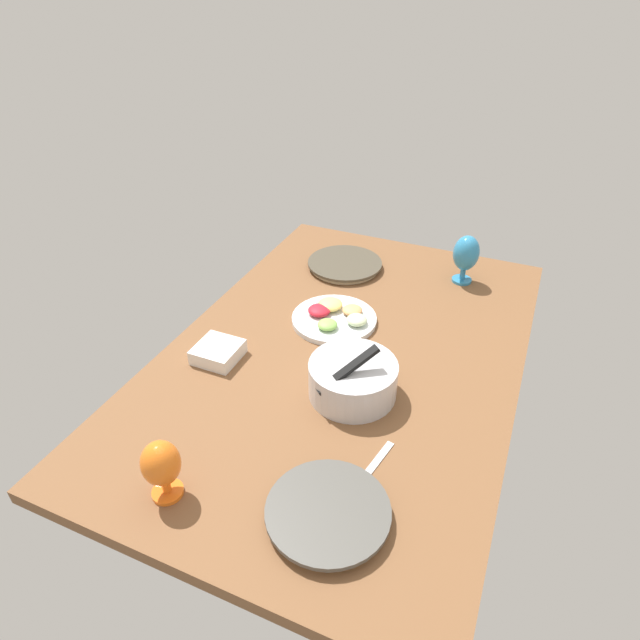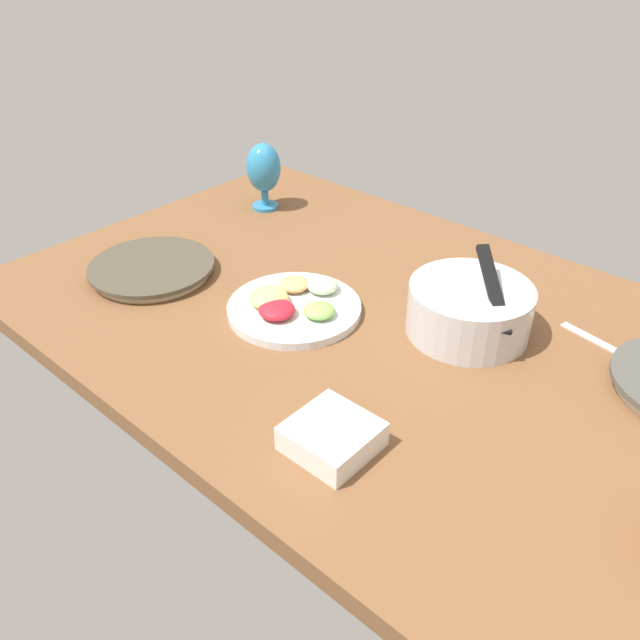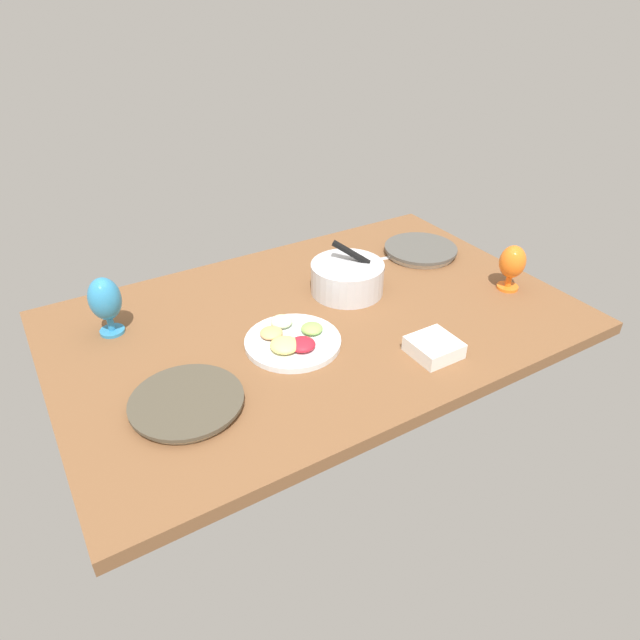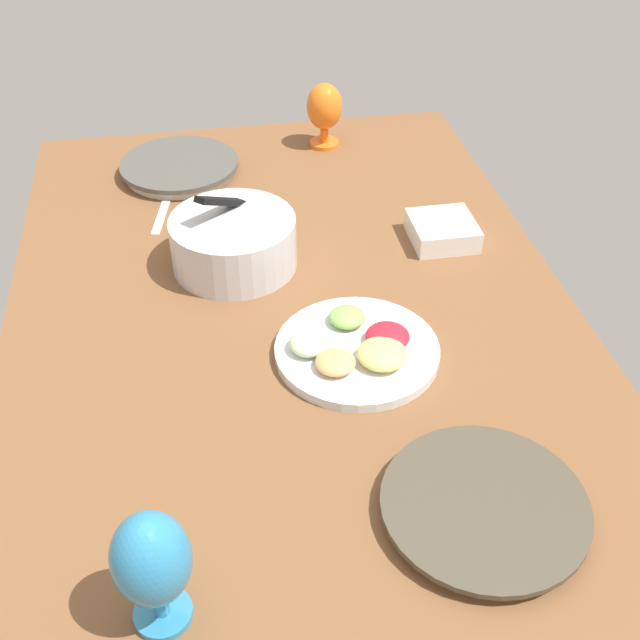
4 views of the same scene
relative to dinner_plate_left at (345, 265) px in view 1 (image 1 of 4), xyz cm
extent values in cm
cube|color=brown|center=(49.48, 19.16, -3.36)|extent=(160.00, 104.00, 4.00)
cylinder|color=beige|center=(0.00, 0.00, -0.54)|extent=(26.55, 26.55, 1.64)
cylinder|color=#494233|center=(0.00, 0.00, 0.77)|extent=(28.86, 28.86, 0.98)
cylinder|color=silver|center=(106.53, 37.38, -0.41)|extent=(25.28, 25.28, 1.91)
cylinder|color=#4E4C47|center=(106.53, 37.38, 1.13)|extent=(27.48, 27.48, 1.15)
cylinder|color=silver|center=(66.76, 28.12, 3.79)|extent=(24.46, 24.46, 10.31)
cylinder|color=white|center=(66.76, 28.12, 6.88)|extent=(22.02, 22.02, 1.86)
cube|color=black|center=(71.05, 28.12, 10.40)|extent=(14.88, 13.70, 10.25)
cylinder|color=silver|center=(35.94, 10.13, -0.46)|extent=(28.26, 28.26, 1.80)
ellipsoid|color=#8CC659|center=(42.65, 10.51, 1.73)|extent=(6.44, 6.44, 2.59)
ellipsoid|color=beige|center=(36.62, 18.32, 1.90)|extent=(6.71, 6.71, 2.93)
ellipsoid|color=#F2A566|center=(31.37, 14.82, 1.64)|extent=(6.74, 6.74, 2.41)
ellipsoid|color=#F9E072|center=(31.59, 6.87, 2.02)|extent=(8.38, 8.38, 3.16)
ellipsoid|color=red|center=(36.15, 4.82, 1.83)|extent=(7.57, 7.57, 2.78)
cylinder|color=orange|center=(115.07, 1.36, -0.86)|extent=(7.24, 7.24, 1.00)
cylinder|color=orange|center=(115.07, 1.36, 1.38)|extent=(2.00, 2.00, 3.49)
ellipsoid|color=orange|center=(115.07, 1.36, 8.80)|extent=(8.73, 8.73, 11.34)
cylinder|color=teal|center=(-7.75, 43.99, -0.86)|extent=(7.32, 7.32, 1.00)
cylinder|color=teal|center=(-7.75, 43.99, 1.67)|extent=(2.00, 2.00, 4.06)
ellipsoid|color=teal|center=(-7.75, 43.99, 10.39)|extent=(9.44, 9.44, 13.40)
cube|color=white|center=(68.06, -14.71, 0.93)|extent=(12.87, 12.87, 4.58)
cube|color=#F9E072|center=(68.06, -14.71, 2.39)|extent=(10.56, 10.56, 1.46)
cube|color=silver|center=(89.09, 41.90, -1.06)|extent=(18.01, 5.27, 0.60)
camera|label=1|loc=(173.74, 64.55, 100.89)|focal=30.23mm
camera|label=2|loc=(116.85, -72.01, 72.64)|focal=36.37mm
camera|label=3|loc=(-26.60, -108.80, 93.64)|focal=31.45mm
camera|label=4|loc=(-64.29, 34.41, 88.73)|focal=44.74mm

